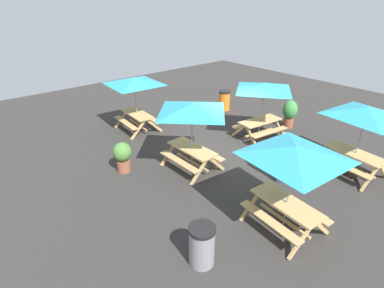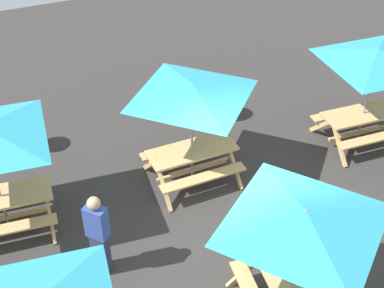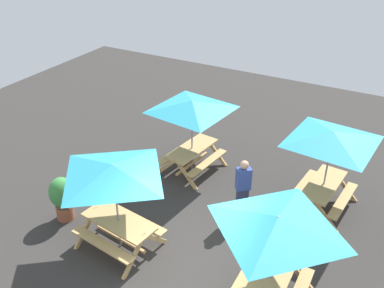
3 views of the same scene
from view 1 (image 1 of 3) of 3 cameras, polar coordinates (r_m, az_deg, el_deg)
The scene contains 11 objects.
ground_plane at distance 11.37m, azimuth 7.05°, elevation -1.42°, with size 24.83×24.83×0.00m, color #33302D.
picnic_table_0 at distance 12.00m, azimuth 13.47°, elevation 9.85°, with size 2.24×2.24×2.34m.
picnic_table_1 at distance 10.47m, azimuth 30.18°, elevation 4.47°, with size 2.80×2.80×2.34m.
picnic_table_2 at distance 9.39m, azimuth 0.00°, elevation 5.95°, with size 2.02×2.02×2.34m.
picnic_table_3 at distance 12.70m, azimuth -10.91°, elevation 11.00°, with size 2.82×2.82×2.34m.
picnic_table_4 at distance 7.13m, azimuth 18.94°, elevation -2.65°, with size 2.81×2.81×2.34m.
trash_bin_orange at distance 15.42m, azimuth 6.17°, elevation 8.27°, with size 0.59×0.59×0.98m.
trash_bin_gray at distance 6.76m, azimuth 1.88°, elevation -18.70°, with size 0.59×0.59×0.98m.
potted_plant_0 at distance 10.04m, azimuth -13.10°, elevation -2.10°, with size 0.61×0.61×1.04m.
potted_plant_1 at distance 13.82m, azimuth 18.11°, elevation 5.78°, with size 0.64×0.64×1.23m.
person_standing at distance 9.55m, azimuth 16.77°, elevation -2.16°, with size 0.40×0.42×1.67m.
Camera 1 is at (-6.69, 7.51, 5.29)m, focal length 28.00 mm.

